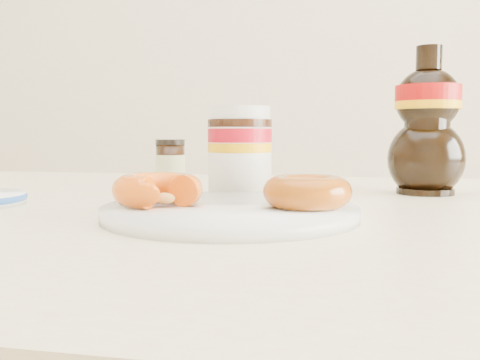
% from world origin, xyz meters
% --- Properties ---
extents(dining_table, '(1.40, 0.90, 0.75)m').
position_xyz_m(dining_table, '(0.00, 0.10, 0.67)').
color(dining_table, beige).
rests_on(dining_table, ground).
extents(plate, '(0.26, 0.26, 0.01)m').
position_xyz_m(plate, '(0.01, -0.00, 0.76)').
color(plate, white).
rests_on(plate, dining_table).
extents(donut_bitten, '(0.10, 0.10, 0.03)m').
position_xyz_m(donut_bitten, '(-0.06, -0.02, 0.78)').
color(donut_bitten, '#DC610C').
rests_on(donut_bitten, plate).
extents(donut_whole, '(0.10, 0.10, 0.03)m').
position_xyz_m(donut_whole, '(0.09, -0.00, 0.78)').
color(donut_whole, '#8E3A09').
rests_on(donut_whole, plate).
extents(nutella_jar, '(0.09, 0.09, 0.12)m').
position_xyz_m(nutella_jar, '(-0.02, 0.18, 0.82)').
color(nutella_jar, white).
rests_on(nutella_jar, dining_table).
extents(syrup_bottle, '(0.14, 0.13, 0.21)m').
position_xyz_m(syrup_bottle, '(0.24, 0.27, 0.85)').
color(syrup_bottle, black).
rests_on(syrup_bottle, dining_table).
extents(dark_jar, '(0.05, 0.05, 0.08)m').
position_xyz_m(dark_jar, '(-0.16, 0.30, 0.79)').
color(dark_jar, black).
rests_on(dark_jar, dining_table).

